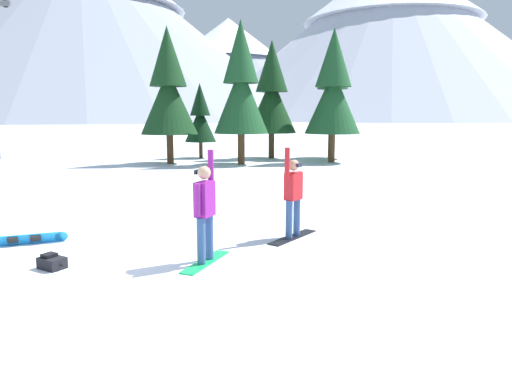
{
  "coord_description": "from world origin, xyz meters",
  "views": [
    {
      "loc": [
        3.36,
        -8.12,
        2.67
      ],
      "look_at": [
        2.79,
        1.96,
        1.0
      ],
      "focal_mm": 32.81,
      "sensor_mm": 36.0,
      "label": 1
    }
  ],
  "objects_px": {
    "snowboarder_midground": "(293,196)",
    "pine_tree_broad": "(332,92)",
    "pine_tree_young": "(333,90)",
    "pine_tree_tall": "(272,95)",
    "pine_tree_slender": "(168,90)",
    "pine_tree_leaning": "(241,87)",
    "snowboarder_foreground": "(205,210)",
    "backpack_black": "(52,262)",
    "loose_snowboard_near_right": "(24,239)",
    "pine_tree_twin": "(200,117)"
  },
  "relations": [
    {
      "from": "pine_tree_slender",
      "to": "snowboarder_midground",
      "type": "bearing_deg",
      "value": -67.44
    },
    {
      "from": "backpack_black",
      "to": "pine_tree_twin",
      "type": "xyz_separation_m",
      "value": [
        -1.05,
        21.23,
        2.39
      ]
    },
    {
      "from": "snowboarder_foreground",
      "to": "pine_tree_slender",
      "type": "xyz_separation_m",
      "value": [
        -4.8,
        17.31,
        3.03
      ]
    },
    {
      "from": "pine_tree_tall",
      "to": "pine_tree_broad",
      "type": "xyz_separation_m",
      "value": [
        3.68,
        0.21,
        0.15
      ]
    },
    {
      "from": "pine_tree_broad",
      "to": "pine_tree_twin",
      "type": "bearing_deg",
      "value": -178.08
    },
    {
      "from": "pine_tree_leaning",
      "to": "pine_tree_twin",
      "type": "relative_size",
      "value": 1.66
    },
    {
      "from": "pine_tree_tall",
      "to": "pine_tree_twin",
      "type": "height_order",
      "value": "pine_tree_tall"
    },
    {
      "from": "loose_snowboard_near_right",
      "to": "pine_tree_leaning",
      "type": "relative_size",
      "value": 0.21
    },
    {
      "from": "snowboarder_midground",
      "to": "pine_tree_broad",
      "type": "relative_size",
      "value": 0.27
    },
    {
      "from": "snowboarder_midground",
      "to": "pine_tree_broad",
      "type": "distance_m",
      "value": 19.62
    },
    {
      "from": "loose_snowboard_near_right",
      "to": "pine_tree_young",
      "type": "bearing_deg",
      "value": 65.21
    },
    {
      "from": "pine_tree_young",
      "to": "snowboarder_midground",
      "type": "bearing_deg",
      "value": -98.65
    },
    {
      "from": "snowboarder_foreground",
      "to": "pine_tree_broad",
      "type": "bearing_deg",
      "value": 78.22
    },
    {
      "from": "pine_tree_young",
      "to": "pine_tree_broad",
      "type": "height_order",
      "value": "pine_tree_broad"
    },
    {
      "from": "pine_tree_young",
      "to": "pine_tree_twin",
      "type": "relative_size",
      "value": 1.61
    },
    {
      "from": "snowboarder_midground",
      "to": "pine_tree_young",
      "type": "height_order",
      "value": "pine_tree_young"
    },
    {
      "from": "pine_tree_leaning",
      "to": "pine_tree_slender",
      "type": "height_order",
      "value": "pine_tree_leaning"
    },
    {
      "from": "loose_snowboard_near_right",
      "to": "pine_tree_leaning",
      "type": "distance_m",
      "value": 16.99
    },
    {
      "from": "pine_tree_young",
      "to": "pine_tree_broad",
      "type": "bearing_deg",
      "value": 84.99
    },
    {
      "from": "pine_tree_slender",
      "to": "loose_snowboard_near_right",
      "type": "bearing_deg",
      "value": -87.01
    },
    {
      "from": "pine_tree_slender",
      "to": "pine_tree_twin",
      "type": "bearing_deg",
      "value": 72.21
    },
    {
      "from": "pine_tree_broad",
      "to": "loose_snowboard_near_right",
      "type": "bearing_deg",
      "value": -112.52
    },
    {
      "from": "pine_tree_slender",
      "to": "pine_tree_broad",
      "type": "height_order",
      "value": "pine_tree_broad"
    },
    {
      "from": "backpack_black",
      "to": "snowboarder_foreground",
      "type": "bearing_deg",
      "value": 10.21
    },
    {
      "from": "pine_tree_twin",
      "to": "backpack_black",
      "type": "bearing_deg",
      "value": -87.17
    },
    {
      "from": "pine_tree_broad",
      "to": "pine_tree_slender",
      "type": "bearing_deg",
      "value": -157.99
    },
    {
      "from": "snowboarder_foreground",
      "to": "snowboarder_midground",
      "type": "distance_m",
      "value": 2.46
    },
    {
      "from": "snowboarder_foreground",
      "to": "loose_snowboard_near_right",
      "type": "xyz_separation_m",
      "value": [
        -3.94,
        0.94,
        -0.85
      ]
    },
    {
      "from": "backpack_black",
      "to": "pine_tree_slender",
      "type": "xyz_separation_m",
      "value": [
        -2.15,
        17.79,
        3.89
      ]
    },
    {
      "from": "backpack_black",
      "to": "pine_tree_tall",
      "type": "bearing_deg",
      "value": 81.05
    },
    {
      "from": "snowboarder_foreground",
      "to": "pine_tree_tall",
      "type": "height_order",
      "value": "pine_tree_tall"
    },
    {
      "from": "snowboarder_foreground",
      "to": "pine_tree_young",
      "type": "relative_size",
      "value": 0.28
    },
    {
      "from": "pine_tree_twin",
      "to": "pine_tree_broad",
      "type": "relative_size",
      "value": 0.62
    },
    {
      "from": "pine_tree_tall",
      "to": "pine_tree_slender",
      "type": "bearing_deg",
      "value": -147.56
    },
    {
      "from": "pine_tree_young",
      "to": "pine_tree_leaning",
      "type": "relative_size",
      "value": 0.97
    },
    {
      "from": "snowboarder_midground",
      "to": "pine_tree_broad",
      "type": "height_order",
      "value": "pine_tree_broad"
    },
    {
      "from": "loose_snowboard_near_right",
      "to": "pine_tree_tall",
      "type": "height_order",
      "value": "pine_tree_tall"
    },
    {
      "from": "pine_tree_tall",
      "to": "pine_tree_twin",
      "type": "bearing_deg",
      "value": -179.27
    },
    {
      "from": "pine_tree_slender",
      "to": "pine_tree_young",
      "type": "bearing_deg",
      "value": 7.49
    },
    {
      "from": "pine_tree_slender",
      "to": "pine_tree_broad",
      "type": "relative_size",
      "value": 0.99
    },
    {
      "from": "pine_tree_broad",
      "to": "snowboarder_midground",
      "type": "bearing_deg",
      "value": -98.17
    },
    {
      "from": "pine_tree_twin",
      "to": "pine_tree_broad",
      "type": "bearing_deg",
      "value": 1.92
    },
    {
      "from": "snowboarder_foreground",
      "to": "loose_snowboard_near_right",
      "type": "bearing_deg",
      "value": 166.56
    },
    {
      "from": "backpack_black",
      "to": "pine_tree_tall",
      "type": "height_order",
      "value": "pine_tree_tall"
    },
    {
      "from": "snowboarder_foreground",
      "to": "pine_tree_young",
      "type": "xyz_separation_m",
      "value": [
        4.16,
        18.49,
        3.04
      ]
    },
    {
      "from": "pine_tree_tall",
      "to": "pine_tree_slender",
      "type": "distance_m",
      "value": 6.52
    },
    {
      "from": "pine_tree_tall",
      "to": "pine_tree_slender",
      "type": "height_order",
      "value": "pine_tree_slender"
    },
    {
      "from": "snowboarder_midground",
      "to": "backpack_black",
      "type": "relative_size",
      "value": 3.69
    },
    {
      "from": "loose_snowboard_near_right",
      "to": "pine_tree_broad",
      "type": "xyz_separation_m",
      "value": [
        8.32,
        20.08,
        3.9
      ]
    },
    {
      "from": "snowboarder_midground",
      "to": "snowboarder_foreground",
      "type": "bearing_deg",
      "value": -131.48
    }
  ]
}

